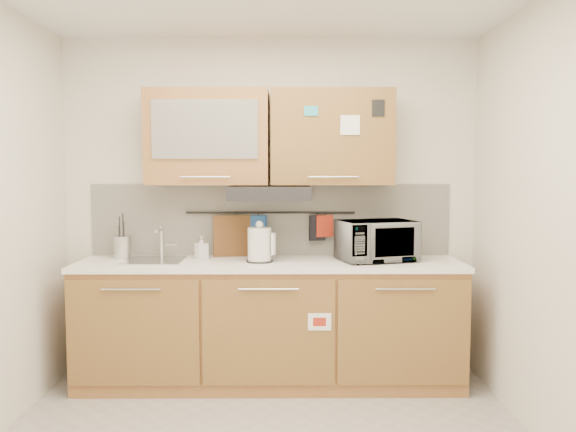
{
  "coord_description": "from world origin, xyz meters",
  "views": [
    {
      "loc": [
        0.11,
        -2.9,
        1.58
      ],
      "look_at": [
        0.13,
        1.05,
        1.27
      ],
      "focal_mm": 35.0,
      "sensor_mm": 36.0,
      "label": 1
    }
  ],
  "objects": [
    {
      "name": "countertop",
      "position": [
        0.0,
        1.19,
        0.9
      ],
      "size": [
        2.82,
        0.62,
        0.04
      ],
      "primitive_type": "cube",
      "color": "white",
      "rests_on": "base_cabinet"
    },
    {
      "name": "wall_right",
      "position": [
        1.6,
        0.0,
        1.3
      ],
      "size": [
        0.0,
        3.0,
        3.0
      ],
      "primitive_type": "plane",
      "rotation": [
        1.57,
        0.0,
        -1.57
      ],
      "color": "silver",
      "rests_on": "ground"
    },
    {
      "name": "wall_back",
      "position": [
        0.0,
        1.5,
        1.3
      ],
      "size": [
        3.2,
        0.0,
        3.2
      ],
      "primitive_type": "plane",
      "rotation": [
        1.57,
        0.0,
        0.0
      ],
      "color": "silver",
      "rests_on": "ground"
    },
    {
      "name": "cutting_board",
      "position": [
        -0.26,
        1.44,
        1.02
      ],
      "size": [
        0.36,
        0.1,
        0.45
      ],
      "primitive_type": "cube",
      "rotation": [
        0.0,
        0.0,
        0.21
      ],
      "color": "brown",
      "rests_on": "utensil_rail"
    },
    {
      "name": "utensil_crock",
      "position": [
        -1.12,
        1.33,
        1.01
      ],
      "size": [
        0.15,
        0.15,
        0.34
      ],
      "rotation": [
        0.0,
        0.0,
        -0.14
      ],
      "color": "#B6B6BB",
      "rests_on": "countertop"
    },
    {
      "name": "sink",
      "position": [
        -0.85,
        1.21,
        0.92
      ],
      "size": [
        0.42,
        0.4,
        0.26
      ],
      "color": "silver",
      "rests_on": "countertop"
    },
    {
      "name": "microwave",
      "position": [
        0.79,
        1.21,
        1.07
      ],
      "size": [
        0.62,
        0.51,
        0.3
      ],
      "primitive_type": "imported",
      "rotation": [
        0.0,
        0.0,
        0.3
      ],
      "color": "#999999",
      "rests_on": "countertop"
    },
    {
      "name": "upper_cabinets",
      "position": [
        -0.0,
        1.32,
        1.83
      ],
      "size": [
        1.82,
        0.37,
        0.7
      ],
      "color": "#B07B3E",
      "rests_on": "wall_back"
    },
    {
      "name": "soap_bottle",
      "position": [
        -0.52,
        1.31,
        1.01
      ],
      "size": [
        0.11,
        0.11,
        0.17
      ],
      "primitive_type": "imported",
      "rotation": [
        0.0,
        0.0,
        0.66
      ],
      "color": "#999999",
      "rests_on": "countertop"
    },
    {
      "name": "kettle",
      "position": [
        -0.07,
        1.16,
        1.04
      ],
      "size": [
        0.23,
        0.22,
        0.3
      ],
      "rotation": [
        0.0,
        0.0,
        -0.36
      ],
      "color": "silver",
      "rests_on": "countertop"
    },
    {
      "name": "oven_mitt",
      "position": [
        -0.09,
        1.44,
        1.13
      ],
      "size": [
        0.13,
        0.08,
        0.21
      ],
      "primitive_type": "cube",
      "rotation": [
        0.0,
        0.0,
        -0.41
      ],
      "color": "#214E98",
      "rests_on": "utensil_rail"
    },
    {
      "name": "dark_pouch",
      "position": [
        0.36,
        1.44,
        1.14
      ],
      "size": [
        0.13,
        0.06,
        0.2
      ],
      "primitive_type": "cube",
      "rotation": [
        0.0,
        0.0,
        0.24
      ],
      "color": "black",
      "rests_on": "utensil_rail"
    },
    {
      "name": "base_cabinet",
      "position": [
        0.0,
        1.19,
        0.41
      ],
      "size": [
        2.8,
        0.64,
        0.88
      ],
      "color": "#B07B3E",
      "rests_on": "floor"
    },
    {
      "name": "pot_holder",
      "position": [
        0.42,
        1.44,
        1.16
      ],
      "size": [
        0.14,
        0.07,
        0.17
      ],
      "primitive_type": "cube",
      "rotation": [
        0.0,
        0.0,
        0.36
      ],
      "color": "#B52D18",
      "rests_on": "utensil_rail"
    },
    {
      "name": "utensil_rail",
      "position": [
        0.0,
        1.45,
        1.26
      ],
      "size": [
        1.3,
        0.02,
        0.02
      ],
      "primitive_type": "cylinder",
      "rotation": [
        0.0,
        1.57,
        0.0
      ],
      "color": "black",
      "rests_on": "backsplash"
    },
    {
      "name": "toaster",
      "position": [
        0.75,
        1.24,
        1.01
      ],
      "size": [
        0.25,
        0.16,
        0.18
      ],
      "rotation": [
        0.0,
        0.0,
        0.09
      ],
      "color": "black",
      "rests_on": "countertop"
    },
    {
      "name": "range_hood",
      "position": [
        0.0,
        1.25,
        1.42
      ],
      "size": [
        0.6,
        0.46,
        0.1
      ],
      "primitive_type": "cube",
      "color": "black",
      "rests_on": "upper_cabinets"
    },
    {
      "name": "backsplash",
      "position": [
        0.0,
        1.49,
        1.2
      ],
      "size": [
        2.8,
        0.02,
        0.56
      ],
      "primitive_type": "cube",
      "color": "silver",
      "rests_on": "countertop"
    }
  ]
}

